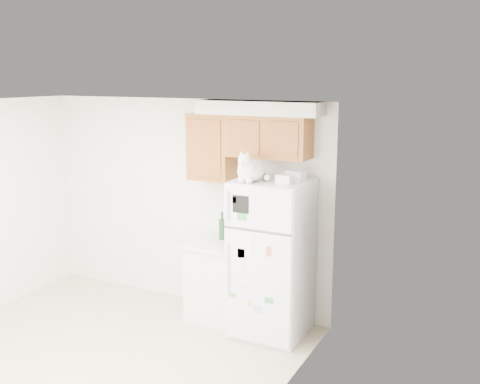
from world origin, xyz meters
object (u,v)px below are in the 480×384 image
Objects in this scene: cat at (250,170)px; bottle_green at (222,226)px; refrigerator at (271,258)px; base_counter at (219,280)px; bottle_amber at (228,225)px; storage_box_front at (284,179)px; storage_box_back at (296,175)px.

cat is 0.97m from bottle_green.
refrigerator is at bearing -13.57° from bottle_green.
base_counter is 2.85× the size of bottle_green.
refrigerator is 1.01m from cat.
base_counter is at bearing 153.46° from cat.
bottle_amber is at bearing 139.80° from cat.
base_counter is 0.63m from bottle_green.
refrigerator is 0.92m from storage_box_front.
bottle_green is (-0.91, 0.07, -0.67)m from storage_box_back.
storage_box_front is 0.46× the size of bottle_green.
refrigerator is 0.71m from bottle_amber.
cat is 1.46× the size of bottle_green.
storage_box_back is at bearing 24.64° from refrigerator.
storage_box_front is at bearing 10.09° from cat.
refrigerator reaches higher than bottle_green.
cat is at bearing -135.09° from storage_box_back.
cat reaches higher than refrigerator.
bottle_amber reaches higher than bottle_green.
storage_box_back is 1.09m from bottle_amber.
bottle_amber is (-0.47, 0.40, -0.74)m from cat.
base_counter is at bearing 173.91° from refrigerator.
storage_box_front reaches higher than base_counter.
bottle_amber is at bearing 161.78° from refrigerator.
cat reaches higher than bottle_amber.
cat reaches higher than base_counter.
storage_box_back is 1.20× the size of storage_box_front.
storage_box_back is (0.39, 0.29, -0.07)m from cat.
cat is (-0.17, -0.19, 0.97)m from refrigerator.
bottle_green is 0.07m from bottle_amber.
cat is 1.43× the size of bottle_amber.
cat reaches higher than storage_box_front.
cat is at bearing -34.11° from bottle_green.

